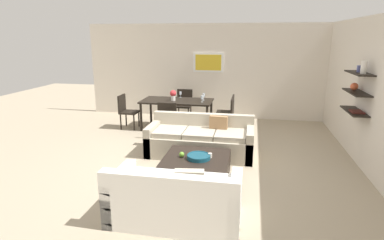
{
  "coord_description": "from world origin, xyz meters",
  "views": [
    {
      "loc": [
        0.98,
        -5.71,
        2.33
      ],
      "look_at": [
        -0.14,
        0.2,
        0.75
      ],
      "focal_mm": 29.73,
      "sensor_mm": 36.0,
      "label": 1
    }
  ],
  "objects_px": {
    "wine_glass_right_near": "(202,98)",
    "dining_table": "(177,103)",
    "coffee_table": "(196,168)",
    "wine_glass_head": "(180,93)",
    "apple_on_coffee_table": "(182,154)",
    "dining_chair_left_near": "(126,109)",
    "dining_chair_head": "(184,103)",
    "dining_chair_right_near": "(227,114)",
    "centerpiece_vase": "(173,95)",
    "sofa_beige": "(201,141)",
    "wine_glass_right_far": "(203,95)",
    "loveseat_white": "(175,199)",
    "dining_chair_foot": "(168,118)",
    "dining_chair_right_far": "(228,110)",
    "candle_jar": "(210,155)",
    "decorative_bowl": "(199,157)"
  },
  "relations": [
    {
      "from": "dining_table",
      "to": "wine_glass_right_near",
      "type": "height_order",
      "value": "wine_glass_right_near"
    },
    {
      "from": "loveseat_white",
      "to": "coffee_table",
      "type": "xyz_separation_m",
      "value": [
        0.05,
        1.27,
        -0.1
      ]
    },
    {
      "from": "sofa_beige",
      "to": "dining_chair_foot",
      "type": "distance_m",
      "value": 1.29
    },
    {
      "from": "loveseat_white",
      "to": "centerpiece_vase",
      "type": "distance_m",
      "value": 4.31
    },
    {
      "from": "wine_glass_head",
      "to": "dining_chair_head",
      "type": "bearing_deg",
      "value": 90.0
    },
    {
      "from": "candle_jar",
      "to": "dining_chair_head",
      "type": "height_order",
      "value": "dining_chair_head"
    },
    {
      "from": "dining_chair_right_near",
      "to": "centerpiece_vase",
      "type": "distance_m",
      "value": 1.46
    },
    {
      "from": "candle_jar",
      "to": "centerpiece_vase",
      "type": "distance_m",
      "value": 3.16
    },
    {
      "from": "coffee_table",
      "to": "dining_chair_right_near",
      "type": "relative_size",
      "value": 1.25
    },
    {
      "from": "dining_chair_foot",
      "to": "centerpiece_vase",
      "type": "bearing_deg",
      "value": 95.94
    },
    {
      "from": "dining_chair_right_near",
      "to": "wine_glass_head",
      "type": "height_order",
      "value": "wine_glass_head"
    },
    {
      "from": "decorative_bowl",
      "to": "wine_glass_right_far",
      "type": "height_order",
      "value": "wine_glass_right_far"
    },
    {
      "from": "dining_chair_foot",
      "to": "loveseat_white",
      "type": "bearing_deg",
      "value": -73.81
    },
    {
      "from": "dining_table",
      "to": "centerpiece_vase",
      "type": "relative_size",
      "value": 6.76
    },
    {
      "from": "coffee_table",
      "to": "wine_glass_right_far",
      "type": "relative_size",
      "value": 6.04
    },
    {
      "from": "dining_chair_right_far",
      "to": "dining_chair_right_near",
      "type": "xyz_separation_m",
      "value": [
        0.0,
        -0.41,
        0.0
      ]
    },
    {
      "from": "wine_glass_right_far",
      "to": "dining_chair_foot",
      "type": "bearing_deg",
      "value": -124.4
    },
    {
      "from": "decorative_bowl",
      "to": "dining_chair_foot",
      "type": "relative_size",
      "value": 0.44
    },
    {
      "from": "decorative_bowl",
      "to": "dining_chair_right_near",
      "type": "relative_size",
      "value": 0.44
    },
    {
      "from": "sofa_beige",
      "to": "candle_jar",
      "type": "bearing_deg",
      "value": -73.29
    },
    {
      "from": "coffee_table",
      "to": "dining_chair_right_far",
      "type": "height_order",
      "value": "dining_chair_right_far"
    },
    {
      "from": "coffee_table",
      "to": "apple_on_coffee_table",
      "type": "height_order",
      "value": "apple_on_coffee_table"
    },
    {
      "from": "apple_on_coffee_table",
      "to": "dining_chair_right_near",
      "type": "relative_size",
      "value": 0.1
    },
    {
      "from": "centerpiece_vase",
      "to": "dining_chair_foot",
      "type": "bearing_deg",
      "value": -84.06
    },
    {
      "from": "apple_on_coffee_table",
      "to": "wine_glass_head",
      "type": "distance_m",
      "value": 3.46
    },
    {
      "from": "dining_chair_foot",
      "to": "dining_chair_right_far",
      "type": "relative_size",
      "value": 1.0
    },
    {
      "from": "candle_jar",
      "to": "decorative_bowl",
      "type": "bearing_deg",
      "value": -154.73
    },
    {
      "from": "wine_glass_right_near",
      "to": "dining_table",
      "type": "bearing_deg",
      "value": 170.37
    },
    {
      "from": "coffee_table",
      "to": "wine_glass_head",
      "type": "relative_size",
      "value": 7.04
    },
    {
      "from": "loveseat_white",
      "to": "dining_chair_foot",
      "type": "xyz_separation_m",
      "value": [
        -0.97,
        3.33,
        0.21
      ]
    },
    {
      "from": "dining_chair_right_far",
      "to": "wine_glass_head",
      "type": "xyz_separation_m",
      "value": [
        -1.31,
        0.19,
        0.35
      ]
    },
    {
      "from": "dining_table",
      "to": "wine_glass_head",
      "type": "bearing_deg",
      "value": 90.0
    },
    {
      "from": "wine_glass_head",
      "to": "loveseat_white",
      "type": "bearing_deg",
      "value": -78.12
    },
    {
      "from": "sofa_beige",
      "to": "dining_chair_right_far",
      "type": "distance_m",
      "value": 2.02
    },
    {
      "from": "wine_glass_right_far",
      "to": "centerpiece_vase",
      "type": "bearing_deg",
      "value": -167.09
    },
    {
      "from": "loveseat_white",
      "to": "centerpiece_vase",
      "type": "height_order",
      "value": "centerpiece_vase"
    },
    {
      "from": "loveseat_white",
      "to": "candle_jar",
      "type": "distance_m",
      "value": 1.35
    },
    {
      "from": "dining_table",
      "to": "dining_chair_right_near",
      "type": "xyz_separation_m",
      "value": [
        1.31,
        -0.21,
        -0.18
      ]
    },
    {
      "from": "sofa_beige",
      "to": "dining_chair_right_near",
      "type": "bearing_deg",
      "value": 75.52
    },
    {
      "from": "dining_chair_foot",
      "to": "dining_chair_head",
      "type": "relative_size",
      "value": 1.0
    },
    {
      "from": "candle_jar",
      "to": "apple_on_coffee_table",
      "type": "xyz_separation_m",
      "value": [
        -0.47,
        -0.06,
        0.01
      ]
    },
    {
      "from": "apple_on_coffee_table",
      "to": "dining_chair_left_near",
      "type": "xyz_separation_m",
      "value": [
        -2.08,
        2.73,
        0.08
      ]
    },
    {
      "from": "dining_table",
      "to": "wine_glass_head",
      "type": "relative_size",
      "value": 11.57
    },
    {
      "from": "sofa_beige",
      "to": "dining_chair_right_far",
      "type": "height_order",
      "value": "dining_chair_right_far"
    },
    {
      "from": "loveseat_white",
      "to": "wine_glass_head",
      "type": "relative_size",
      "value": 10.79
    },
    {
      "from": "dining_chair_foot",
      "to": "candle_jar",
      "type": "bearing_deg",
      "value": -58.32
    },
    {
      "from": "sofa_beige",
      "to": "wine_glass_right_far",
      "type": "bearing_deg",
      "value": 97.15
    },
    {
      "from": "candle_jar",
      "to": "loveseat_white",
      "type": "bearing_deg",
      "value": -101.87
    },
    {
      "from": "dining_chair_head",
      "to": "loveseat_white",
      "type": "bearing_deg",
      "value": -79.19
    },
    {
      "from": "candle_jar",
      "to": "dining_table",
      "type": "bearing_deg",
      "value": 113.34
    }
  ]
}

